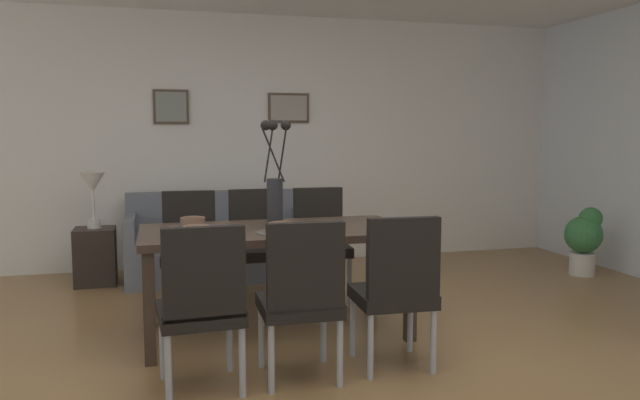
{
  "coord_description": "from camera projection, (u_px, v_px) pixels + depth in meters",
  "views": [
    {
      "loc": [
        -0.88,
        -3.3,
        1.4
      ],
      "look_at": [
        0.27,
        0.96,
        0.91
      ],
      "focal_mm": 34.89,
      "sensor_mm": 36.0,
      "label": 1
    }
  ],
  "objects": [
    {
      "name": "side_table",
      "position": [
        95.0,
        256.0,
        5.69
      ],
      "size": [
        0.36,
        0.36,
        0.52
      ],
      "primitive_type": "cube",
      "color": "black",
      "rests_on": "ground"
    },
    {
      "name": "table_lamp",
      "position": [
        93.0,
        188.0,
        5.62
      ],
      "size": [
        0.22,
        0.22,
        0.51
      ],
      "color": "beige",
      "rests_on": "side_table"
    },
    {
      "name": "dining_chair_far_left",
      "position": [
        302.0,
        293.0,
        3.43
      ],
      "size": [
        0.45,
        0.45,
        0.92
      ],
      "color": "black",
      "rests_on": "ground"
    },
    {
      "name": "dining_chair_mid_right",
      "position": [
        320.0,
        237.0,
        5.24
      ],
      "size": [
        0.47,
        0.47,
        0.92
      ],
      "color": "black",
      "rests_on": "ground"
    },
    {
      "name": "bowl_near_right",
      "position": [
        193.0,
        221.0,
        4.3
      ],
      "size": [
        0.17,
        0.17,
        0.07
      ],
      "color": "brown",
      "rests_on": "dining_table"
    },
    {
      "name": "placemat_near_right",
      "position": [
        193.0,
        227.0,
        4.3
      ],
      "size": [
        0.32,
        0.32,
        0.01
      ],
      "primitive_type": "cylinder",
      "color": "#4C4742",
      "rests_on": "dining_table"
    },
    {
      "name": "placemat_far_left",
      "position": [
        281.0,
        232.0,
        4.05
      ],
      "size": [
        0.32,
        0.32,
        0.01
      ],
      "primitive_type": "cylinder",
      "color": "#4C4742",
      "rests_on": "dining_table"
    },
    {
      "name": "dining_chair_near_right",
      "position": [
        190.0,
        243.0,
        4.96
      ],
      "size": [
        0.46,
        0.46,
        0.92
      ],
      "color": "black",
      "rests_on": "ground"
    },
    {
      "name": "dining_chair_near_left",
      "position": [
        202.0,
        300.0,
        3.28
      ],
      "size": [
        0.47,
        0.47,
        0.92
      ],
      "color": "black",
      "rests_on": "ground"
    },
    {
      "name": "dining_chair_mid_left",
      "position": [
        397.0,
        284.0,
        3.62
      ],
      "size": [
        0.46,
        0.46,
        0.92
      ],
      "color": "black",
      "rests_on": "ground"
    },
    {
      "name": "dining_table",
      "position": [
        275.0,
        239.0,
        4.26
      ],
      "size": [
        1.8,
        0.89,
        0.74
      ],
      "color": "#3D2D23",
      "rests_on": "ground"
    },
    {
      "name": "framed_picture_center",
      "position": [
        289.0,
        108.0,
        6.55
      ],
      "size": [
        0.44,
        0.03,
        0.31
      ],
      "color": "#473828"
    },
    {
      "name": "centerpiece_vase",
      "position": [
        275.0,
        187.0,
        4.22
      ],
      "size": [
        0.21,
        0.23,
        0.73
      ],
      "color": "#232326",
      "rests_on": "dining_table"
    },
    {
      "name": "bowl_near_left",
      "position": [
        197.0,
        230.0,
        3.91
      ],
      "size": [
        0.17,
        0.17,
        0.07
      ],
      "color": "brown",
      "rests_on": "dining_table"
    },
    {
      "name": "placemat_near_left",
      "position": [
        197.0,
        236.0,
        3.92
      ],
      "size": [
        0.32,
        0.32,
        0.01
      ],
      "primitive_type": "cylinder",
      "color": "#4C4742",
      "rests_on": "dining_table"
    },
    {
      "name": "framed_picture_left",
      "position": [
        171.0,
        107.0,
        6.24
      ],
      "size": [
        0.35,
        0.03,
        0.34
      ],
      "color": "#473828"
    },
    {
      "name": "bowl_far_left",
      "position": [
        281.0,
        227.0,
        4.05
      ],
      "size": [
        0.17,
        0.17,
        0.07
      ],
      "color": "brown",
      "rests_on": "dining_table"
    },
    {
      "name": "potted_plant",
      "position": [
        584.0,
        237.0,
        6.05
      ],
      "size": [
        0.36,
        0.36,
        0.67
      ],
      "color": "silver",
      "rests_on": "ground"
    },
    {
      "name": "dining_chair_far_right",
      "position": [
        257.0,
        240.0,
        5.11
      ],
      "size": [
        0.45,
        0.45,
        0.92
      ],
      "color": "black",
      "rests_on": "ground"
    },
    {
      "name": "sofa",
      "position": [
        219.0,
        247.0,
        6.03
      ],
      "size": [
        1.74,
        0.84,
        0.8
      ],
      "color": "slate",
      "rests_on": "ground"
    },
    {
      "name": "back_wall_panel",
      "position": [
        239.0,
        141.0,
        6.53
      ],
      "size": [
        9.0,
        0.1,
        2.6
      ],
      "primitive_type": "cube",
      "color": "white",
      "rests_on": "ground"
    },
    {
      "name": "ground_plane",
      "position": [
        318.0,
        377.0,
        3.55
      ],
      "size": [
        9.0,
        9.0,
        0.0
      ],
      "primitive_type": "plane",
      "color": "olive"
    }
  ]
}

